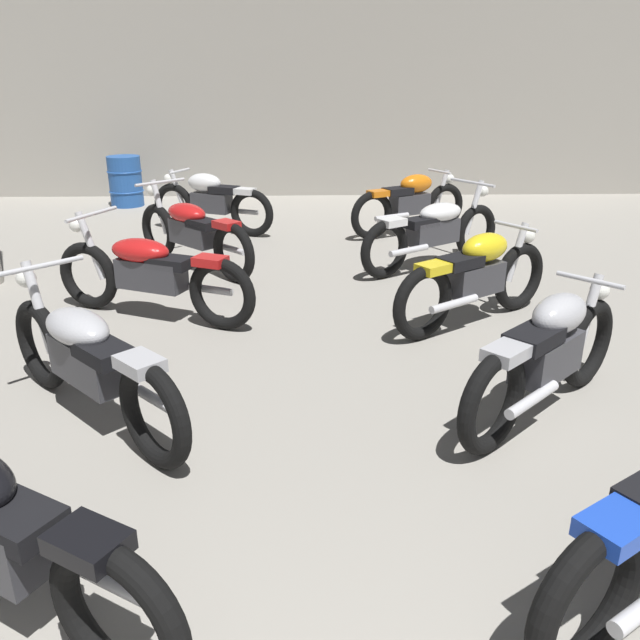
{
  "coord_description": "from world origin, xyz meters",
  "views": [
    {
      "loc": [
        -0.12,
        0.46,
        2.21
      ],
      "look_at": [
        0.0,
        4.73,
        0.55
      ],
      "focal_mm": 36.05,
      "sensor_mm": 36.0,
      "label": 1
    }
  ],
  "objects_px": {
    "motorcycle_left_row_2": "(88,359)",
    "motorcycle_right_row_4": "(434,230)",
    "motorcycle_right_row_2": "(548,353)",
    "motorcycle_left_row_4": "(192,231)",
    "motorcycle_left_row_5": "(211,201)",
    "motorcycle_left_row_3": "(150,272)",
    "motorcycle_right_row_3": "(476,276)",
    "motorcycle_right_row_5": "(410,202)",
    "oil_drum": "(125,181)"
  },
  "relations": [
    {
      "from": "motorcycle_left_row_2",
      "to": "motorcycle_left_row_3",
      "type": "distance_m",
      "value": 1.93
    },
    {
      "from": "motorcycle_left_row_5",
      "to": "motorcycle_right_row_2",
      "type": "height_order",
      "value": "same"
    },
    {
      "from": "motorcycle_left_row_4",
      "to": "motorcycle_left_row_5",
      "type": "relative_size",
      "value": 0.88
    },
    {
      "from": "motorcycle_left_row_3",
      "to": "motorcycle_left_row_4",
      "type": "distance_m",
      "value": 1.66
    },
    {
      "from": "motorcycle_left_row_3",
      "to": "oil_drum",
      "type": "distance_m",
      "value": 5.76
    },
    {
      "from": "motorcycle_left_row_2",
      "to": "motorcycle_right_row_4",
      "type": "relative_size",
      "value": 0.87
    },
    {
      "from": "motorcycle_left_row_5",
      "to": "motorcycle_right_row_5",
      "type": "relative_size",
      "value": 1.03
    },
    {
      "from": "motorcycle_left_row_2",
      "to": "motorcycle_right_row_2",
      "type": "xyz_separation_m",
      "value": [
        3.04,
        -0.0,
        0.01
      ]
    },
    {
      "from": "motorcycle_left_row_5",
      "to": "motorcycle_left_row_2",
      "type": "bearing_deg",
      "value": -90.98
    },
    {
      "from": "oil_drum",
      "to": "motorcycle_left_row_2",
      "type": "bearing_deg",
      "value": -77.53
    },
    {
      "from": "oil_drum",
      "to": "motorcycle_right_row_3",
      "type": "bearing_deg",
      "value": -51.07
    },
    {
      "from": "motorcycle_left_row_5",
      "to": "motorcycle_left_row_4",
      "type": "bearing_deg",
      "value": -89.3
    },
    {
      "from": "motorcycle_left_row_5",
      "to": "oil_drum",
      "type": "height_order",
      "value": "motorcycle_left_row_5"
    },
    {
      "from": "motorcycle_right_row_2",
      "to": "motorcycle_right_row_4",
      "type": "height_order",
      "value": "motorcycle_right_row_4"
    },
    {
      "from": "motorcycle_right_row_3",
      "to": "motorcycle_left_row_2",
      "type": "bearing_deg",
      "value": -150.27
    },
    {
      "from": "motorcycle_right_row_4",
      "to": "motorcycle_right_row_5",
      "type": "height_order",
      "value": "motorcycle_right_row_4"
    },
    {
      "from": "motorcycle_right_row_3",
      "to": "motorcycle_right_row_4",
      "type": "xyz_separation_m",
      "value": [
        -0.03,
        1.84,
        -0.01
      ]
    },
    {
      "from": "motorcycle_left_row_4",
      "to": "motorcycle_right_row_3",
      "type": "bearing_deg",
      "value": -33.14
    },
    {
      "from": "motorcycle_left_row_2",
      "to": "motorcycle_right_row_4",
      "type": "xyz_separation_m",
      "value": [
        2.97,
        3.55,
        0.0
      ]
    },
    {
      "from": "motorcycle_left_row_2",
      "to": "motorcycle_right_row_5",
      "type": "distance_m",
      "value": 6.03
    },
    {
      "from": "motorcycle_right_row_2",
      "to": "motorcycle_right_row_3",
      "type": "bearing_deg",
      "value": 91.52
    },
    {
      "from": "motorcycle_right_row_2",
      "to": "motorcycle_right_row_4",
      "type": "distance_m",
      "value": 3.55
    },
    {
      "from": "motorcycle_left_row_5",
      "to": "motorcycle_right_row_4",
      "type": "height_order",
      "value": "motorcycle_right_row_4"
    },
    {
      "from": "motorcycle_left_row_4",
      "to": "motorcycle_right_row_3",
      "type": "height_order",
      "value": "motorcycle_left_row_4"
    },
    {
      "from": "motorcycle_left_row_4",
      "to": "motorcycle_right_row_4",
      "type": "distance_m",
      "value": 2.85
    },
    {
      "from": "motorcycle_left_row_3",
      "to": "motorcycle_left_row_5",
      "type": "distance_m",
      "value": 3.5
    },
    {
      "from": "motorcycle_right_row_5",
      "to": "motorcycle_right_row_2",
      "type": "bearing_deg",
      "value": -89.09
    },
    {
      "from": "motorcycle_left_row_5",
      "to": "motorcycle_right_row_2",
      "type": "relative_size",
      "value": 1.21
    },
    {
      "from": "motorcycle_left_row_3",
      "to": "motorcycle_right_row_5",
      "type": "bearing_deg",
      "value": 48.17
    },
    {
      "from": "motorcycle_right_row_2",
      "to": "motorcycle_left_row_5",
      "type": "bearing_deg",
      "value": 118.46
    },
    {
      "from": "motorcycle_right_row_3",
      "to": "motorcycle_left_row_3",
      "type": "bearing_deg",
      "value": 175.77
    },
    {
      "from": "oil_drum",
      "to": "motorcycle_left_row_5",
      "type": "bearing_deg",
      "value": -49.29
    },
    {
      "from": "motorcycle_left_row_5",
      "to": "motorcycle_right_row_4",
      "type": "distance_m",
      "value": 3.44
    },
    {
      "from": "motorcycle_left_row_5",
      "to": "motorcycle_right_row_2",
      "type": "xyz_separation_m",
      "value": [
        2.95,
        -5.44,
        0.0
      ]
    },
    {
      "from": "motorcycle_left_row_3",
      "to": "motorcycle_left_row_5",
      "type": "height_order",
      "value": "motorcycle_left_row_3"
    },
    {
      "from": "motorcycle_left_row_2",
      "to": "motorcycle_right_row_5",
      "type": "relative_size",
      "value": 0.91
    },
    {
      "from": "motorcycle_right_row_3",
      "to": "motorcycle_right_row_5",
      "type": "height_order",
      "value": "same"
    },
    {
      "from": "motorcycle_left_row_2",
      "to": "motorcycle_left_row_4",
      "type": "relative_size",
      "value": 0.99
    },
    {
      "from": "motorcycle_left_row_3",
      "to": "oil_drum",
      "type": "xyz_separation_m",
      "value": [
        -1.63,
        5.52,
        -0.03
      ]
    },
    {
      "from": "motorcycle_left_row_2",
      "to": "motorcycle_left_row_3",
      "type": "xyz_separation_m",
      "value": [
        -0.02,
        1.93,
        0.0
      ]
    },
    {
      "from": "motorcycle_left_row_3",
      "to": "motorcycle_right_row_3",
      "type": "bearing_deg",
      "value": -4.23
    },
    {
      "from": "motorcycle_right_row_5",
      "to": "oil_drum",
      "type": "bearing_deg",
      "value": 154.42
    },
    {
      "from": "motorcycle_left_row_2",
      "to": "motorcycle_right_row_2",
      "type": "relative_size",
      "value": 1.06
    },
    {
      "from": "motorcycle_left_row_5",
      "to": "motorcycle_left_row_3",
      "type": "bearing_deg",
      "value": -91.8
    },
    {
      "from": "motorcycle_right_row_3",
      "to": "motorcycle_right_row_4",
      "type": "relative_size",
      "value": 0.91
    },
    {
      "from": "motorcycle_right_row_2",
      "to": "oil_drum",
      "type": "xyz_separation_m",
      "value": [
        -4.69,
        7.46,
        -0.03
      ]
    },
    {
      "from": "motorcycle_left_row_5",
      "to": "motorcycle_right_row_4",
      "type": "xyz_separation_m",
      "value": [
        2.87,
        -1.88,
        -0.01
      ]
    },
    {
      "from": "motorcycle_left_row_5",
      "to": "motorcycle_right_row_3",
      "type": "xyz_separation_m",
      "value": [
        2.9,
        -3.72,
        0.0
      ]
    },
    {
      "from": "motorcycle_right_row_5",
      "to": "motorcycle_left_row_3",
      "type": "bearing_deg",
      "value": -131.83
    },
    {
      "from": "motorcycle_left_row_4",
      "to": "motorcycle_right_row_5",
      "type": "height_order",
      "value": "motorcycle_left_row_4"
    }
  ]
}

